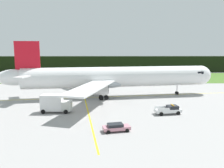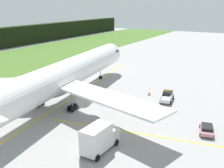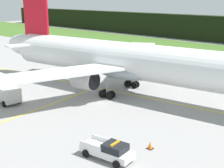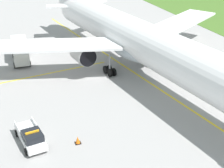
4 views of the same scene
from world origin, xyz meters
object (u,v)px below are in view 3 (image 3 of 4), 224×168
(ops_pickup_truck, at_px, (109,150))
(catering_truck, at_px, (3,89))
(apron_cone, at_px, (150,145))
(airliner, at_px, (136,62))

(ops_pickup_truck, distance_m, catering_truck, 24.09)
(catering_truck, bearing_deg, apron_cone, 6.55)
(ops_pickup_truck, bearing_deg, apron_cone, 70.55)
(ops_pickup_truck, relative_size, catering_truck, 0.88)
(ops_pickup_truck, xyz_separation_m, catering_truck, (-24.01, 1.59, 1.06))
(ops_pickup_truck, bearing_deg, catering_truck, 176.20)
(airliner, distance_m, apron_cone, 19.27)
(catering_truck, height_order, apron_cone, catering_truck)
(airliner, height_order, ops_pickup_truck, airliner)
(airliner, bearing_deg, apron_cone, -45.20)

